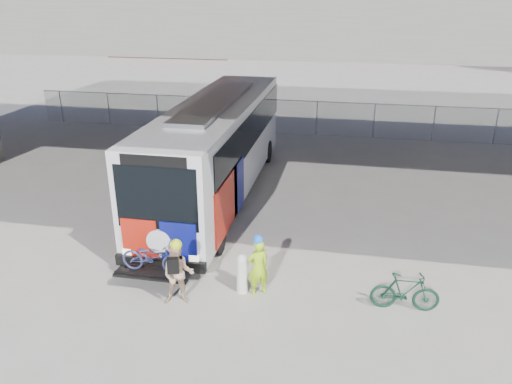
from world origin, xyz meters
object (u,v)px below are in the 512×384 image
(cyclist_hivis, at_px, (258,266))
(bike_parked, at_px, (405,292))
(bus, at_px, (217,142))
(bollard, at_px, (242,272))
(cyclist_tan, at_px, (178,274))

(cyclist_hivis, bearing_deg, bike_parked, 148.66)
(bus, height_order, bollard, bus)
(bollard, bearing_deg, cyclist_tan, -151.61)
(cyclist_hivis, relative_size, cyclist_tan, 0.95)
(bollard, xyz_separation_m, bike_parked, (4.08, 0.00, -0.09))
(bollard, relative_size, cyclist_hivis, 0.65)
(cyclist_tan, bearing_deg, bus, 81.92)
(bus, bearing_deg, bollard, -69.81)
(bike_parked, bearing_deg, cyclist_tan, 95.28)
(bike_parked, bearing_deg, cyclist_hivis, 87.23)
(cyclist_tan, xyz_separation_m, bike_parked, (5.52, 0.78, -0.34))
(cyclist_hivis, distance_m, bike_parked, 3.67)
(cyclist_tan, height_order, bike_parked, cyclist_tan)
(bus, height_order, cyclist_tan, bus)
(cyclist_hivis, height_order, bike_parked, cyclist_hivis)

